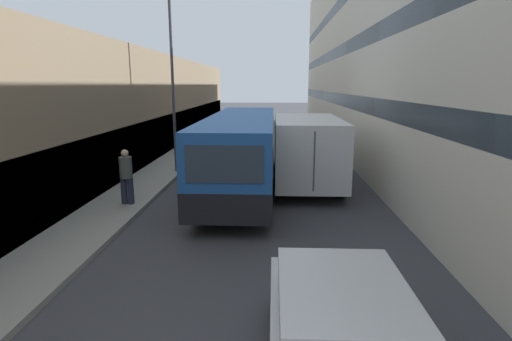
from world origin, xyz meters
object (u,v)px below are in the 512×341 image
(bus, at_px, (242,149))
(panel_van, at_px, (228,130))
(car_hatchback, at_px, (342,339))
(street_lamp, at_px, (171,49))
(pedestrian, at_px, (126,175))
(box_truck, at_px, (305,146))

(bus, xyz_separation_m, panel_van, (-1.68, 10.20, -0.39))
(car_hatchback, bearing_deg, street_lamp, 112.39)
(bus, height_order, pedestrian, bus)
(car_hatchback, xyz_separation_m, box_truck, (0.39, 11.70, 0.76))
(pedestrian, relative_size, street_lamp, 0.23)
(car_hatchback, relative_size, bus, 0.37)
(box_truck, bearing_deg, panel_van, 114.68)
(bus, distance_m, street_lamp, 5.56)
(car_hatchback, xyz_separation_m, bus, (-2.14, 10.67, 0.77))
(pedestrian, bearing_deg, street_lamp, 86.09)
(bus, relative_size, street_lamp, 1.44)
(pedestrian, bearing_deg, bus, 39.55)
(bus, height_order, box_truck, bus)
(street_lamp, bearing_deg, car_hatchback, -67.61)
(car_hatchback, height_order, pedestrian, pedestrian)
(bus, height_order, panel_van, bus)
(bus, distance_m, box_truck, 2.73)
(bus, xyz_separation_m, street_lamp, (-3.19, 2.26, 3.96))
(pedestrian, distance_m, street_lamp, 6.78)
(car_hatchback, relative_size, box_truck, 0.54)
(box_truck, distance_m, street_lamp, 7.06)
(panel_van, bearing_deg, bus, -80.62)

